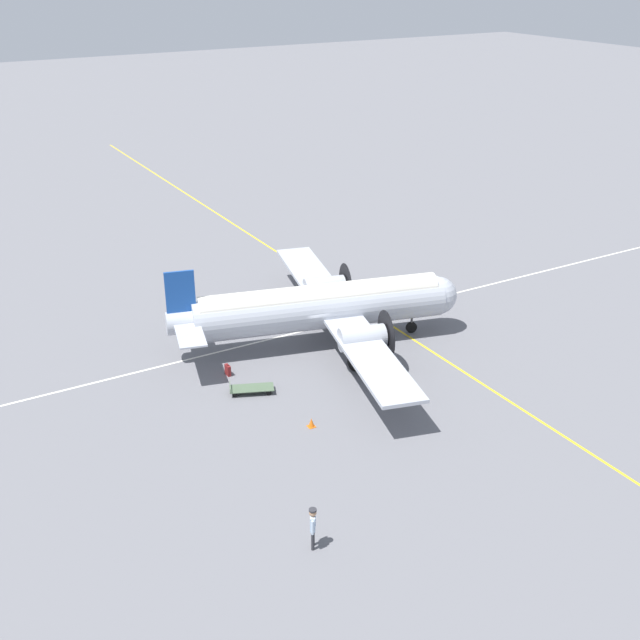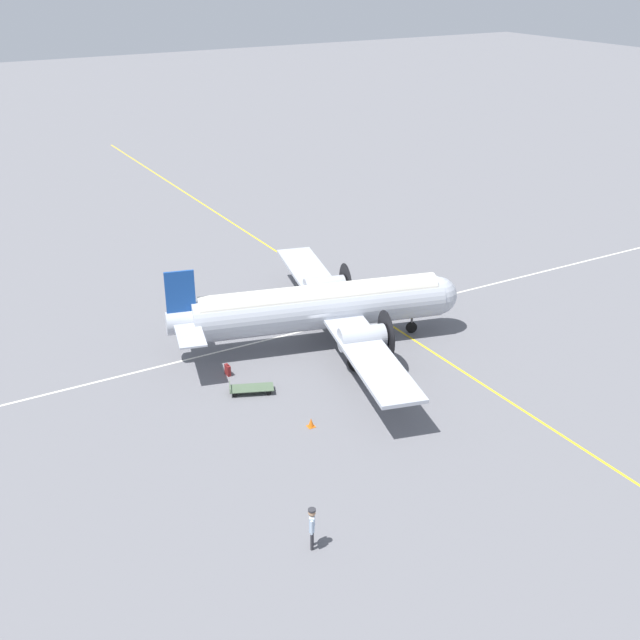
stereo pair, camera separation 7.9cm
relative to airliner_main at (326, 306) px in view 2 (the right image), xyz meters
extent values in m
plane|color=slate|center=(-0.10, -0.38, -2.44)|extent=(300.00, 300.00, 0.00)
cube|color=gold|center=(-0.10, 4.83, -2.44)|extent=(120.00, 0.16, 0.01)
cube|color=silver|center=(-2.18, -0.38, -2.44)|extent=(0.16, 120.00, 0.01)
cylinder|color=#ADB2BC|center=(-0.10, -0.38, -0.13)|extent=(6.16, 15.21, 2.43)
cylinder|color=silver|center=(-0.10, -0.38, 0.54)|extent=(5.26, 14.31, 1.70)
sphere|color=#ADB2BC|center=(1.80, 6.92, -0.13)|extent=(2.31, 2.31, 2.31)
cylinder|color=#ADB2BC|center=(-2.00, -7.68, -0.01)|extent=(2.04, 3.18, 1.34)
cube|color=#194799|center=(-2.14, -8.21, 1.69)|extent=(0.55, 1.64, 2.79)
cube|color=#ADB2BC|center=(-2.09, -8.04, 0.11)|extent=(7.35, 3.24, 0.10)
cube|color=#ADB2BC|center=(0.18, 0.69, -0.43)|extent=(22.41, 8.00, 0.20)
cylinder|color=#ADB2BC|center=(-3.46, 1.90, -0.41)|extent=(1.94, 2.83, 1.34)
cylinder|color=black|center=(-3.11, 3.27, -0.41)|extent=(2.73, 0.75, 2.81)
sphere|color=black|center=(-3.07, 3.40, -0.41)|extent=(0.47, 0.47, 0.47)
cylinder|color=#ADB2BC|center=(3.95, -0.03, -0.41)|extent=(1.94, 2.83, 1.34)
cylinder|color=black|center=(4.31, 1.34, -0.41)|extent=(2.73, 0.75, 2.81)
sphere|color=black|center=(4.34, 1.46, -0.41)|extent=(0.47, 0.47, 0.47)
cylinder|color=#4C4C51|center=(-3.53, 1.65, -1.42)|extent=(0.18, 0.18, 0.95)
cylinder|color=black|center=(-3.53, 1.65, -1.89)|extent=(0.57, 1.14, 1.10)
cylinder|color=#4C4C51|center=(3.89, -0.28, -1.42)|extent=(0.18, 0.18, 0.95)
cylinder|color=black|center=(3.89, -0.28, -1.89)|extent=(0.57, 1.14, 1.10)
cylinder|color=#4C4C51|center=(1.38, 5.31, -1.66)|extent=(0.14, 0.14, 0.87)
cylinder|color=black|center=(1.38, 5.31, -2.09)|extent=(0.35, 0.72, 0.70)
cylinder|color=#2D2D33|center=(15.37, -9.70, -2.00)|extent=(0.13, 0.13, 0.89)
cylinder|color=#2D2D33|center=(15.59, -9.83, -2.00)|extent=(0.13, 0.13, 0.89)
cube|color=silver|center=(15.48, -9.76, -1.22)|extent=(0.47, 0.40, 0.67)
sphere|color=tan|center=(15.48, -9.76, -0.73)|extent=(0.30, 0.30, 0.30)
cylinder|color=silver|center=(15.25, -9.62, -1.25)|extent=(0.10, 0.10, 0.64)
cylinder|color=silver|center=(15.70, -9.91, -1.25)|extent=(0.10, 0.10, 0.64)
cube|color=navy|center=(15.53, -9.67, -1.14)|extent=(0.05, 0.04, 0.43)
cylinder|color=#2D2D33|center=(15.48, -9.76, -0.61)|extent=(0.43, 0.43, 0.07)
cube|color=maroon|center=(0.71, -6.81, -2.14)|extent=(0.49, 0.19, 0.62)
cube|color=#551515|center=(0.71, -6.81, -1.80)|extent=(0.18, 0.13, 0.02)
cube|color=#4C6047|center=(3.18, -6.52, -2.14)|extent=(1.78, 2.54, 0.04)
cube|color=#4C6047|center=(2.73, -7.58, -1.90)|extent=(0.89, 0.40, 0.04)
cylinder|color=#4C6047|center=(2.33, -7.41, -2.01)|extent=(0.04, 0.04, 0.22)
cylinder|color=#4C6047|center=(3.14, -7.75, -2.01)|extent=(0.04, 0.04, 0.22)
cylinder|color=black|center=(3.17, -5.55, -2.30)|extent=(0.16, 0.28, 0.28)
cylinder|color=black|center=(3.87, -5.84, -2.30)|extent=(0.16, 0.28, 0.28)
cylinder|color=black|center=(2.48, -7.20, -2.30)|extent=(0.16, 0.28, 0.28)
cylinder|color=black|center=(3.18, -7.49, -2.30)|extent=(0.16, 0.28, 0.28)
cube|color=orange|center=(7.71, -5.42, -2.43)|extent=(0.37, 0.37, 0.03)
cone|color=orange|center=(7.71, -5.42, -2.20)|extent=(0.31, 0.31, 0.49)
camera|label=1|loc=(37.35, -22.16, 19.13)|focal=45.00mm
camera|label=2|loc=(37.39, -22.09, 19.13)|focal=45.00mm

